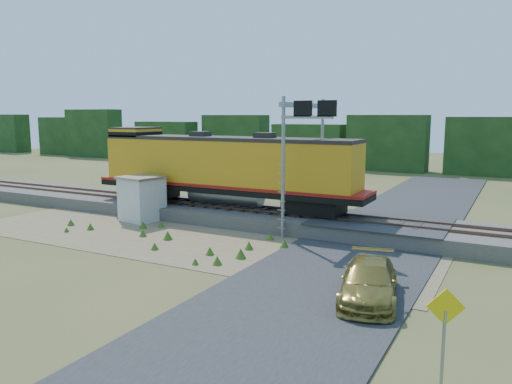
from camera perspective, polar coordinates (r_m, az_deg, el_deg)
The scene contains 12 objects.
ground at distance 24.86m, azimuth -5.59°, elevation -6.22°, with size 140.00×140.00×0.00m, color #475123.
ballast at distance 29.81m, azimuth 0.81°, elevation -2.87°, with size 70.00×5.00×0.80m, color slate.
rails at distance 29.71m, azimuth 0.81°, elevation -1.96°, with size 70.00×1.54×0.16m.
dirt_shoulder at distance 26.38m, azimuth -8.62°, elevation -5.37°, with size 26.00×8.00×0.03m, color #8C7754.
road at distance 22.56m, azimuth 10.61°, elevation -7.67°, with size 7.00×66.00×0.86m.
tree_line_north at distance 59.56m, azimuth 15.15°, elevation 5.25°, with size 130.00×3.00×6.50m.
weed_clumps at distance 26.98m, azimuth -11.69°, elevation -5.17°, with size 15.00×6.20×0.56m, color #3C5F1B, non-canonical shape.
locomotive at distance 30.79m, azimuth -3.96°, elevation 2.87°, with size 18.06×2.75×4.66m.
shed at distance 31.23m, azimuth -12.89°, elevation -0.70°, with size 2.67×2.67×2.75m.
signal_gantry at distance 27.34m, azimuth 5.78°, elevation 6.83°, with size 2.92×6.20×7.37m.
road_sign at distance 12.60m, azimuth 20.73°, elevation -14.29°, with size 0.83×0.35×2.54m.
car at distance 18.08m, azimuth 12.79°, elevation -9.96°, with size 1.89×4.65×1.35m, color olive.
Camera 1 is at (13.39, -19.94, 6.42)m, focal length 35.00 mm.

